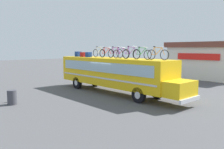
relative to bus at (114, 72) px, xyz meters
name	(u,v)px	position (x,y,z in m)	size (l,w,h in m)	color
ground_plane	(112,93)	(-0.28, 0.00, -1.69)	(120.00, 120.00, 0.00)	#4C4C4F
bus	(114,72)	(0.00, 0.00, 0.00)	(12.64, 2.37, 2.83)	yellow
luggage_bag_1	(78,54)	(-4.83, -0.17, 1.37)	(0.53, 0.41, 0.47)	#193899
luggage_bag_2	(84,55)	(-3.92, -0.16, 1.34)	(0.52, 0.47, 0.41)	maroon
luggage_bag_3	(88,55)	(-3.04, -0.27, 1.35)	(0.47, 0.38, 0.43)	#193899
rooftop_bicycle_1	(99,53)	(-2.28, 0.31, 1.52)	(1.66, 0.44, 0.93)	black
rooftop_bicycle_2	(106,53)	(-1.25, 0.27, 1.51)	(1.76, 0.44, 0.88)	black
rooftop_bicycle_3	(115,53)	(-0.15, 0.27, 1.52)	(1.77, 0.44, 0.93)	black
rooftop_bicycle_4	(121,54)	(0.86, -0.08, 1.50)	(1.71, 0.44, 0.88)	black
rooftop_bicycle_5	(131,54)	(1.95, -0.10, 1.53)	(1.74, 0.44, 0.95)	black
rooftop_bicycle_6	(142,54)	(3.03, -0.14, 1.51)	(1.65, 0.44, 0.89)	black
rooftop_bicycle_7	(158,54)	(4.11, 0.18, 1.51)	(1.75, 0.44, 0.91)	black
roadside_building	(211,60)	(0.66, 15.63, 0.52)	(8.92, 7.32, 4.34)	silver
trash_bin	(12,97)	(-1.59, -7.41, -1.23)	(0.58, 0.58, 0.94)	#3F3F47
traffic_cone	(11,98)	(-2.33, -7.25, -1.40)	(0.38, 0.38, 0.58)	orange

